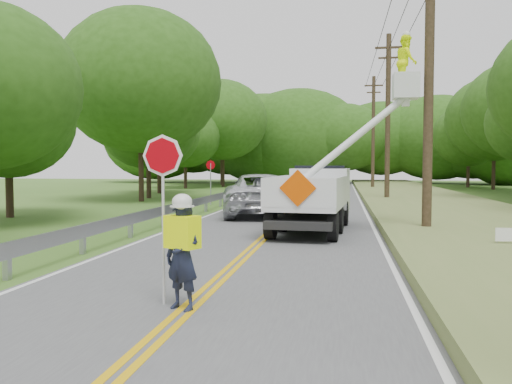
# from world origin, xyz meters

# --- Properties ---
(ground) EXTENTS (140.00, 140.00, 0.00)m
(ground) POSITION_xyz_m (0.00, 0.00, 0.00)
(ground) COLOR #39611E
(ground) RESTS_ON ground
(road) EXTENTS (7.20, 96.00, 0.03)m
(road) POSITION_xyz_m (0.00, 14.00, 0.01)
(road) COLOR #4D4D4F
(road) RESTS_ON ground
(guardrail) EXTENTS (0.18, 48.00, 0.77)m
(guardrail) POSITION_xyz_m (-4.02, 14.91, 0.55)
(guardrail) COLOR #9D9EA5
(guardrail) RESTS_ON ground
(utility_poles) EXTENTS (1.60, 43.30, 10.00)m
(utility_poles) POSITION_xyz_m (5.00, 17.02, 5.27)
(utility_poles) COLOR black
(utility_poles) RESTS_ON ground
(tall_grass_verge) EXTENTS (7.00, 96.00, 0.30)m
(tall_grass_verge) POSITION_xyz_m (7.10, 14.00, 0.15)
(tall_grass_verge) COLOR olive
(tall_grass_verge) RESTS_ON ground
(treeline_left) EXTENTS (11.01, 55.66, 11.69)m
(treeline_left) POSITION_xyz_m (-10.50, 30.75, 6.28)
(treeline_left) COLOR #332319
(treeline_left) RESTS_ON ground
(treeline_horizon) EXTENTS (57.92, 14.23, 12.19)m
(treeline_horizon) POSITION_xyz_m (1.56, 56.06, 5.50)
(treeline_horizon) COLOR #244B12
(treeline_horizon) RESTS_ON ground
(flagger) EXTENTS (1.08, 0.61, 2.71)m
(flagger) POSITION_xyz_m (-0.08, -0.49, 0.99)
(flagger) COLOR #191E33
(flagger) RESTS_ON road
(bucket_truck) EXTENTS (4.65, 6.49, 6.30)m
(bucket_truck) POSITION_xyz_m (1.68, 10.26, 1.47)
(bucket_truck) COLOR black
(bucket_truck) RESTS_ON road
(suv_silver) EXTENTS (4.26, 7.04, 1.83)m
(suv_silver) POSITION_xyz_m (-1.32, 14.72, 0.93)
(suv_silver) COLOR silver
(suv_silver) RESTS_ON road
(suv_darkgrey) EXTENTS (2.71, 5.29, 1.47)m
(suv_darkgrey) POSITION_xyz_m (-2.01, 25.82, 0.75)
(suv_darkgrey) COLOR #3C3D43
(suv_darkgrey) RESTS_ON road
(stop_sign_permanent) EXTENTS (0.47, 0.30, 2.50)m
(stop_sign_permanent) POSITION_xyz_m (-4.94, 20.22, 1.66)
(stop_sign_permanent) COLOR #9D9EA5
(stop_sign_permanent) RESTS_ON ground
(yard_sign) EXTENTS (0.47, 0.05, 0.68)m
(yard_sign) POSITION_xyz_m (6.35, 5.54, 0.49)
(yard_sign) COLOR white
(yard_sign) RESTS_ON ground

